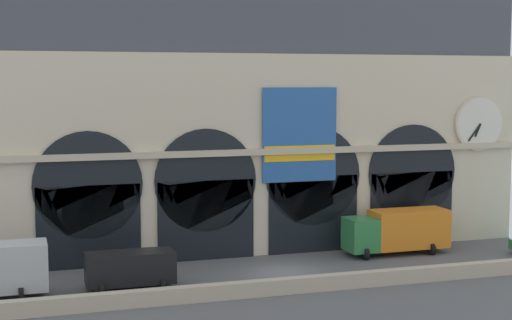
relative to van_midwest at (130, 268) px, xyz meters
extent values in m
plane|color=#54565B|center=(9.97, 0.86, -1.25)|extent=(200.00, 200.00, 0.00)
cube|color=#B2A891|center=(9.97, -3.76, -0.80)|extent=(90.00, 0.70, 0.90)
cube|color=beige|center=(9.97, 8.08, 5.80)|extent=(40.85, 4.45, 14.09)
cube|color=#424751|center=(9.97, 8.38, 15.09)|extent=(40.85, 3.85, 4.49)
cube|color=black|center=(-1.81, 5.81, 1.49)|extent=(6.72, 0.20, 5.48)
cylinder|color=black|center=(-1.81, 5.81, 4.23)|extent=(7.07, 0.20, 7.07)
cube|color=black|center=(6.04, 5.81, 1.49)|extent=(6.72, 0.20, 5.48)
cylinder|color=black|center=(6.04, 5.81, 4.23)|extent=(7.07, 0.20, 7.07)
cube|color=black|center=(13.90, 5.81, 1.49)|extent=(6.72, 0.20, 5.48)
cylinder|color=black|center=(13.90, 5.81, 4.23)|extent=(7.07, 0.20, 7.07)
cube|color=black|center=(21.76, 5.81, 1.49)|extent=(6.72, 0.20, 5.48)
cylinder|color=black|center=(21.76, 5.81, 4.23)|extent=(7.07, 0.20, 7.07)
cylinder|color=beige|center=(27.31, 5.71, 7.74)|extent=(4.17, 0.25, 4.17)
cylinder|color=silver|center=(27.31, 5.59, 7.74)|extent=(3.86, 0.06, 3.86)
cube|color=black|center=(27.09, 5.53, 7.26)|extent=(0.58, 0.04, 1.03)
cube|color=black|center=(26.80, 5.51, 7.10)|extent=(1.11, 0.04, 1.36)
cube|color=#2659A5|center=(12.79, 5.69, 7.20)|extent=(5.48, 0.12, 6.60)
cube|color=yellow|center=(12.79, 5.61, 5.91)|extent=(5.26, 0.04, 1.10)
cube|color=#C0B49A|center=(9.97, 5.71, 6.09)|extent=(40.85, 0.50, 0.44)
cylinder|color=black|center=(-6.19, -0.85, -0.83)|extent=(0.28, 0.84, 0.84)
cylinder|color=black|center=(-6.19, 1.22, -0.83)|extent=(0.28, 0.84, 0.84)
cube|color=black|center=(0.00, 0.00, 0.02)|extent=(5.20, 2.00, 1.86)
cylinder|color=black|center=(-1.77, -0.90, -0.91)|extent=(0.28, 0.68, 0.68)
cylinder|color=black|center=(-1.77, 0.90, -0.91)|extent=(0.28, 0.68, 0.68)
cylinder|color=black|center=(1.77, -0.90, -0.91)|extent=(0.28, 0.68, 0.68)
cylinder|color=black|center=(1.77, 0.90, -0.91)|extent=(0.28, 0.68, 0.68)
cube|color=#2D7A42|center=(16.51, 3.43, 0.32)|extent=(2.00, 2.30, 2.30)
cube|color=orange|center=(20.26, 3.43, 0.52)|extent=(5.50, 2.30, 2.70)
cylinder|color=black|center=(16.41, 2.40, -0.83)|extent=(0.28, 0.84, 0.84)
cylinder|color=black|center=(16.41, 4.47, -0.83)|extent=(0.28, 0.84, 0.84)
cylinder|color=black|center=(21.51, 2.40, -0.83)|extent=(0.28, 0.84, 0.84)
cylinder|color=black|center=(21.51, 4.47, -0.83)|extent=(0.28, 0.84, 0.84)
camera|label=1|loc=(-6.27, -44.43, 11.05)|focal=53.82mm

